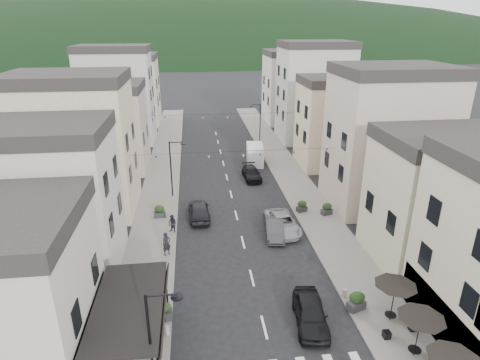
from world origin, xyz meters
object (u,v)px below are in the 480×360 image
Objects in this scene: delivery_van at (255,154)px; pedestrian_b at (173,224)px; parked_car_e at (199,210)px; parked_car_c at (282,223)px; parked_car_d at (252,173)px; parked_car_b at (275,228)px; parked_car_a at (310,313)px; pedestrian_a at (167,244)px.

delivery_van is 3.28× the size of pedestrian_b.
pedestrian_b reaches higher than parked_car_e.
parked_car_c is 3.18× the size of pedestrian_b.
parked_car_e reaches higher than parked_car_c.
delivery_van reaches higher than pedestrian_b.
pedestrian_b reaches higher than parked_car_c.
parked_car_b is at bearing -92.31° from parked_car_d.
parked_car_c reaches higher than parked_car_d.
parked_car_c is (0.86, 0.86, 0.02)m from parked_car_b.
parked_car_a reaches higher than parked_car_b.
parked_car_a is at bearing -86.40° from delivery_van.
parked_car_a reaches higher than parked_car_d.
parked_car_e is at bearing 153.85° from parked_car_b.
parked_car_a is 2.40× the size of pedestrian_a.
parked_car_c is 2.70× the size of pedestrian_a.
parked_car_c is at bearing 153.40° from parked_car_e.
parked_car_c is (0.86, 11.64, -0.06)m from parked_car_a.
parked_car_a is 0.89× the size of parked_car_c.
parked_car_d is at bearing 89.15° from parked_car_c.
pedestrian_a reaches higher than parked_car_e.
parked_car_c is 1.13× the size of parked_car_d.
parked_car_a is at bearing -19.27° from pedestrian_b.
parked_car_b is 9.18m from pedestrian_a.
delivery_van reaches higher than parked_car_d.
parked_car_d is 11.30m from parked_car_e.
delivery_van is at bearing 93.08° from parked_car_b.
pedestrian_b is (-9.87, -17.68, -0.27)m from delivery_van.
parked_car_a is at bearing -76.13° from pedestrian_a.
parked_car_d is 2.81× the size of pedestrian_b.
parked_car_a is 1.00× the size of parked_car_d.
parked_car_c reaches higher than parked_car_b.
parked_car_b is at bearing 144.68° from parked_car_e.
parked_car_e is at bearing 151.06° from parked_car_c.
parked_car_c is at bearing 92.55° from parked_car_a.
parked_car_b is 13.46m from parked_car_d.
pedestrian_a is at bearing -109.62° from delivery_van.
parked_car_e is at bearing 119.68° from parked_car_a.
delivery_van is (0.41, 18.24, 0.49)m from parked_car_c.
parked_car_d is at bearing 96.71° from parked_car_a.
parked_car_a is 24.24m from parked_car_d.
pedestrian_a is (-10.20, -21.22, -0.13)m from delivery_van.
parked_car_c is at bearing -85.25° from delivery_van.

